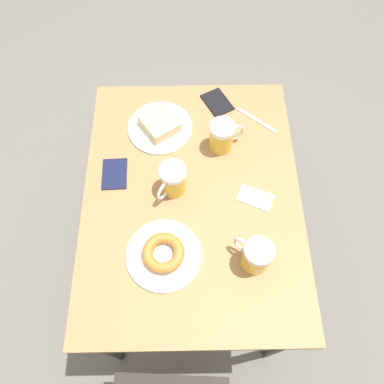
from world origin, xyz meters
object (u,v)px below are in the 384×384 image
fork (256,120)px  beer_mug_left (256,256)px  plate_with_cake (160,126)px  plate_with_donut (164,254)px  passport_far_edge (217,102)px  beer_mug_center (222,136)px  napkin_folded (255,198)px  beer_mug_right (173,180)px  passport_near_edge (115,174)px

fork → beer_mug_left: bearing=83.6°
plate_with_cake → plate_with_donut: plate_with_cake is taller
plate_with_cake → passport_far_edge: bearing=-151.3°
beer_mug_left → beer_mug_center: same height
napkin_folded → fork: 0.34m
beer_mug_right → plate_with_cake: bearing=-78.5°
beer_mug_left → napkin_folded: size_ratio=0.90×
beer_mug_right → napkin_folded: size_ratio=0.90×
plate_with_donut → plate_with_cake: bearing=-87.3°
plate_with_cake → plate_with_donut: 0.51m
plate_with_cake → beer_mug_right: size_ratio=2.03×
napkin_folded → passport_near_edge: size_ratio=1.05×
plate_with_cake → passport_far_edge: plate_with_cake is taller
beer_mug_left → beer_mug_right: size_ratio=1.00×
beer_mug_center → beer_mug_right: (0.18, 0.18, 0.00)m
plate_with_donut → passport_far_edge: plate_with_donut is taller
beer_mug_right → passport_far_edge: 0.43m
plate_with_cake → fork: plate_with_cake is taller
plate_with_donut → beer_mug_center: beer_mug_center is taller
beer_mug_center → beer_mug_right: size_ratio=1.07×
passport_near_edge → beer_mug_left: bearing=144.9°
passport_far_edge → plate_with_donut: bearing=72.2°
passport_far_edge → beer_mug_center: bearing=91.4°
plate_with_cake → napkin_folded: plate_with_cake is taller
beer_mug_left → napkin_folded: (-0.03, -0.23, -0.06)m
plate_with_cake → beer_mug_center: 0.25m
beer_mug_right → passport_near_edge: 0.23m
plate_with_donut → fork: plate_with_donut is taller
plate_with_cake → beer_mug_center: bearing=160.2°
beer_mug_right → passport_near_edge: size_ratio=0.94×
beer_mug_right → beer_mug_left: bearing=133.6°
beer_mug_center → napkin_folded: beer_mug_center is taller
plate_with_cake → beer_mug_left: size_ratio=2.03×
plate_with_donut → passport_far_edge: bearing=-107.8°
plate_with_donut → beer_mug_right: 0.25m
napkin_folded → plate_with_cake: bearing=-42.0°
passport_far_edge → plate_with_cake: bearing=28.7°
beer_mug_right → fork: size_ratio=0.83×
plate_with_cake → napkin_folded: bearing=138.0°
beer_mug_left → passport_far_edge: bearing=-82.6°
beer_mug_left → beer_mug_center: size_ratio=0.94×
plate_with_donut → beer_mug_center: size_ratio=1.88×
plate_with_donut → napkin_folded: size_ratio=1.81×
napkin_folded → passport_far_edge: bearing=-75.2°
plate_with_cake → passport_near_edge: 0.26m
beer_mug_center → passport_far_edge: bearing=-88.6°
beer_mug_left → fork: 0.57m
plate_with_donut → beer_mug_left: beer_mug_left is taller
beer_mug_right → passport_far_edge: bearing=-114.2°
plate_with_donut → napkin_folded: 0.38m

